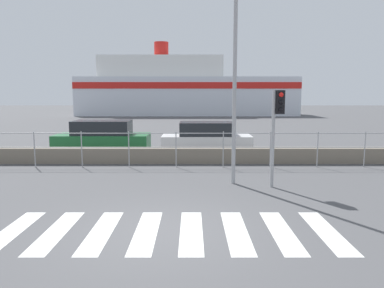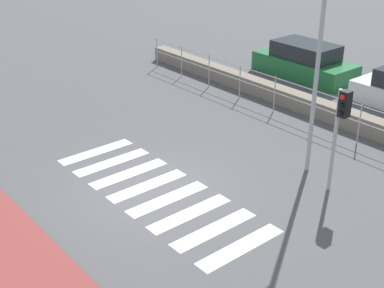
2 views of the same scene
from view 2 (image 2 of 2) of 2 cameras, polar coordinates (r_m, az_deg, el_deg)
ground_plane at (r=14.36m, az=-4.04°, el=-4.94°), size 160.00×160.00×0.00m
sidewalk_brick at (r=12.79m, az=-19.29°, el=-10.42°), size 24.00×1.80×0.12m
crosswalk at (r=14.26m, az=-3.72°, el=-5.14°), size 6.75×2.40×0.01m
seawall at (r=19.11m, az=14.41°, el=3.30°), size 19.58×0.55×0.60m
harbor_fence at (r=18.24m, az=12.94°, el=4.32°), size 17.66×0.04×1.34m
traffic_light_far at (r=13.86m, az=15.55°, el=2.60°), size 0.34×0.32×2.84m
streetlamp at (r=14.20m, az=13.06°, el=10.68°), size 0.32×1.06×6.12m
parked_car_green at (r=23.49m, az=11.92°, el=8.53°), size 4.44×1.85×1.46m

